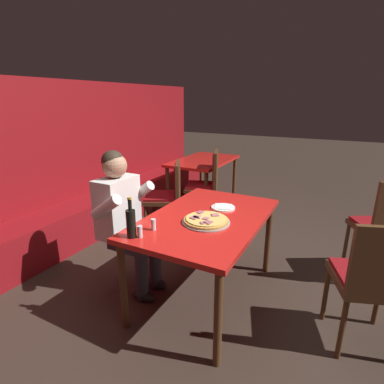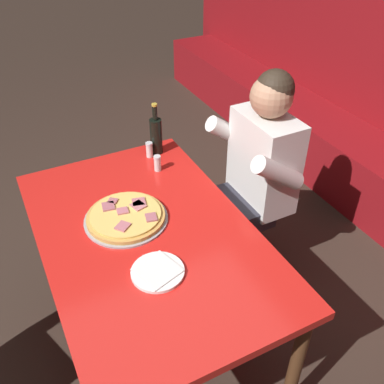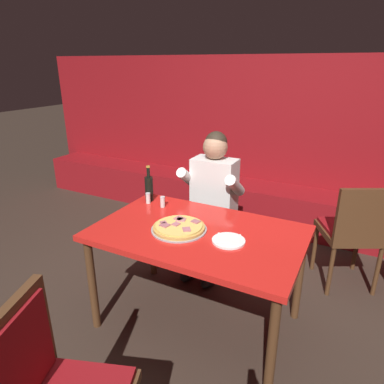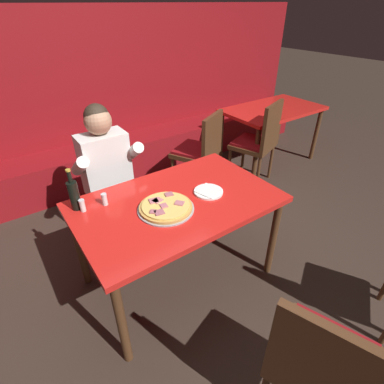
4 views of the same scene
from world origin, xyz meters
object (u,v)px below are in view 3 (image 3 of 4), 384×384
at_px(main_dining_table, 198,241).
at_px(beer_bottle, 149,188).
at_px(diner_seated_blue_shirt, 210,199).
at_px(pizza, 179,227).
at_px(shaker_oregano, 148,199).
at_px(dining_chair_by_booth, 354,228).
at_px(shaker_black_pepper, 163,202).
at_px(plate_white_paper, 229,240).

relative_size(main_dining_table, beer_bottle, 4.76).
relative_size(beer_bottle, diner_seated_blue_shirt, 0.23).
bearing_deg(main_dining_table, diner_seated_blue_shirt, 107.69).
bearing_deg(pizza, shaker_oregano, 146.38).
bearing_deg(dining_chair_by_booth, shaker_black_pepper, -151.91).
bearing_deg(beer_bottle, plate_white_paper, -22.98).
height_order(shaker_oregano, diner_seated_blue_shirt, diner_seated_blue_shirt).
relative_size(beer_bottle, shaker_black_pepper, 3.40).
distance_m(main_dining_table, beer_bottle, 0.69).
height_order(plate_white_paper, diner_seated_blue_shirt, diner_seated_blue_shirt).
bearing_deg(shaker_black_pepper, plate_white_paper, -23.27).
distance_m(plate_white_paper, dining_chair_by_booth, 1.25).
relative_size(plate_white_paper, dining_chair_by_booth, 0.22).
bearing_deg(dining_chair_by_booth, diner_seated_blue_shirt, -165.88).
distance_m(main_dining_table, pizza, 0.16).
height_order(beer_bottle, diner_seated_blue_shirt, diner_seated_blue_shirt).
xyz_separation_m(pizza, shaker_black_pepper, (-0.30, 0.28, 0.02)).
bearing_deg(dining_chair_by_booth, beer_bottle, -156.68).
relative_size(plate_white_paper, shaker_oregano, 2.44).
distance_m(beer_bottle, dining_chair_by_booth, 1.69).
xyz_separation_m(main_dining_table, shaker_black_pepper, (-0.42, 0.24, 0.12)).
xyz_separation_m(shaker_oregano, diner_seated_blue_shirt, (0.35, 0.42, -0.09)).
xyz_separation_m(main_dining_table, beer_bottle, (-0.59, 0.30, 0.19)).
bearing_deg(shaker_black_pepper, beer_bottle, 158.18).
relative_size(main_dining_table, pizza, 3.70).
distance_m(plate_white_paper, diner_seated_blue_shirt, 0.85).
height_order(main_dining_table, diner_seated_blue_shirt, diner_seated_blue_shirt).
bearing_deg(plate_white_paper, dining_chair_by_booth, 55.34).
bearing_deg(main_dining_table, pizza, -157.41).
bearing_deg(shaker_oregano, main_dining_table, -23.69).
bearing_deg(diner_seated_blue_shirt, dining_chair_by_booth, 14.12).
relative_size(pizza, shaker_oregano, 4.36).
xyz_separation_m(plate_white_paper, shaker_black_pepper, (-0.66, 0.28, 0.03)).
bearing_deg(shaker_oregano, shaker_black_pepper, -5.62).
height_order(shaker_black_pepper, dining_chair_by_booth, dining_chair_by_booth).
height_order(pizza, shaker_black_pepper, shaker_black_pepper).
height_order(beer_bottle, shaker_oregano, beer_bottle).
xyz_separation_m(pizza, shaker_oregano, (-0.45, 0.30, 0.02)).
xyz_separation_m(shaker_oregano, dining_chair_by_booth, (1.51, 0.71, -0.23)).
relative_size(plate_white_paper, diner_seated_blue_shirt, 0.16).
relative_size(main_dining_table, shaker_black_pepper, 16.14).
bearing_deg(pizza, dining_chair_by_booth, 43.75).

